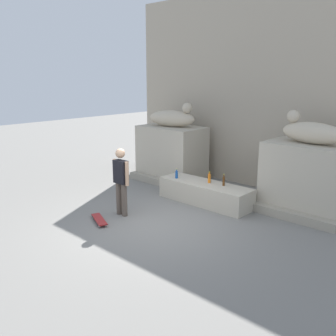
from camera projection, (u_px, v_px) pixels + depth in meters
ground_plane at (152, 224)px, 8.68m from camera, size 40.00×40.00×0.00m
facade_wall at (259, 91)px, 11.24m from camera, size 9.06×0.60×5.82m
pedestal_left at (172, 153)px, 12.25m from camera, size 2.10×1.30×1.75m
pedestal_right at (308, 178)px, 9.25m from camera, size 2.10×1.30×1.75m
statue_reclining_left at (173, 118)px, 11.96m from camera, size 1.69×0.92×0.78m
statue_reclining_right at (311, 132)px, 9.00m from camera, size 1.65×0.74×0.78m
ledge_block at (205, 193)px, 10.04m from camera, size 2.63×0.81×0.56m
skater at (121, 179)px, 9.03m from camera, size 0.54×0.23×1.67m
skateboard at (99, 219)px, 8.77m from camera, size 0.81×0.50×0.08m
bottle_orange at (209, 178)px, 9.96m from camera, size 0.08×0.08×0.31m
bottle_blue at (177, 174)px, 10.41m from camera, size 0.08×0.08×0.27m
bottle_brown at (224, 181)px, 9.70m from camera, size 0.06×0.06×0.31m
stair_step at (216, 195)px, 10.46m from camera, size 6.67×0.50×0.21m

